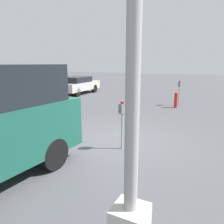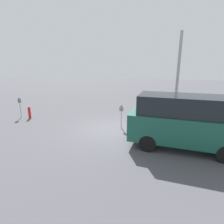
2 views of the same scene
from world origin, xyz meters
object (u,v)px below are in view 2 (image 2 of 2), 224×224
parking_meter_near (121,111)px  parking_meter_far (20,103)px  fire_hydrant (29,113)px  lamp_post (176,96)px  parked_van (185,121)px

parking_meter_near → parking_meter_far: bearing=-167.4°
parking_meter_near → fire_hydrant: (-6.38, 0.18, -0.58)m
lamp_post → parked_van: 3.26m
parking_meter_far → lamp_post: bearing=21.4°
parking_meter_far → parked_van: bearing=3.4°
parking_meter_near → parking_meter_far: 7.10m
parking_meter_far → lamp_post: size_ratio=0.26×
lamp_post → parked_van: lamp_post is taller
parking_meter_near → lamp_post: 3.36m
parking_meter_far → parking_meter_near: bearing=12.6°
parked_van → parking_meter_near: bearing=153.9°
parking_meter_near → lamp_post: (2.94, 1.46, 0.75)m
parking_meter_near → fire_hydrant: size_ratio=1.64×
fire_hydrant → lamp_post: bearing=7.8°
parking_meter_far → parked_van: parked_van is taller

